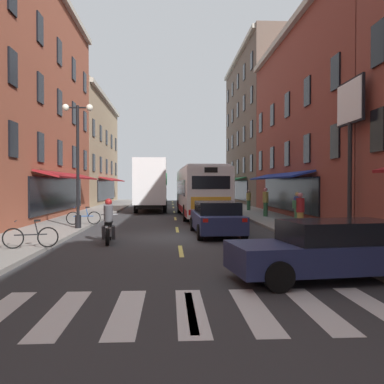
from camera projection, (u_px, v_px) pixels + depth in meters
ground_plane at (179, 239)px, 17.23m from camera, size 34.80×80.00×0.10m
lane_centre_dashes at (179, 238)px, 16.97m from camera, size 0.14×73.90×0.01m
crosswalk_near at (191, 310)px, 7.24m from camera, size 7.10×2.80×0.01m
sidewalk_left at (33, 237)px, 16.91m from camera, size 3.00×80.00×0.14m
sidewalk_right at (319, 235)px, 17.54m from camera, size 3.00×80.00×0.14m
billboard_sign at (350, 120)px, 17.20m from camera, size 0.40×2.44×6.34m
transit_bus at (200, 191)px, 28.00m from camera, size 2.90×11.58×3.32m
box_truck at (151, 185)px, 33.68m from camera, size 2.51×8.11×4.13m
sedan_near at (334, 250)px, 9.60m from camera, size 4.89×2.40×1.36m
sedan_mid at (216, 218)px, 18.02m from camera, size 2.08×4.85×1.45m
sedan_far at (157, 199)px, 44.15m from camera, size 2.02×4.48×1.30m
motorcycle_rider at (109, 224)px, 15.64m from camera, size 0.63×2.07×1.66m
bicycle_near at (84, 217)px, 21.31m from camera, size 1.70×0.48×0.91m
bicycle_mid at (31, 237)px, 13.46m from camera, size 1.67×0.57×0.91m
pedestrian_near at (300, 211)px, 18.54m from camera, size 0.52×0.45×1.68m
pedestrian_mid at (297, 207)px, 22.21m from camera, size 0.36×0.36×1.64m
pedestrian_far at (266, 202)px, 26.78m from camera, size 0.36×0.36×1.83m
pedestrian_rear at (249, 200)px, 33.31m from camera, size 0.36×0.36×1.61m
street_lamp_twin at (78, 160)px, 19.58m from camera, size 1.42×0.32×5.79m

